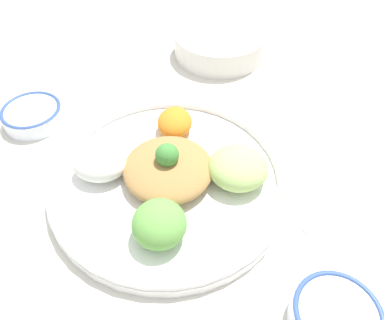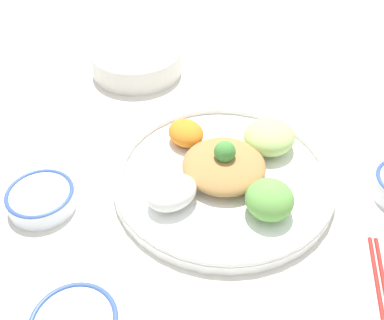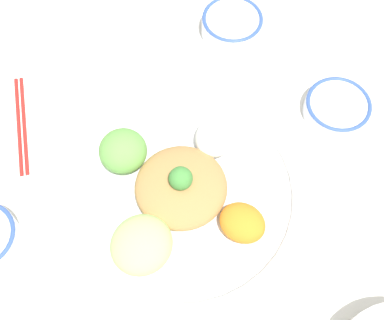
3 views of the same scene
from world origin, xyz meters
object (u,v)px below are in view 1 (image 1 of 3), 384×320
Objects in this scene: serving_spoon_main at (341,209)px; rice_bowl_plain at (32,114)px; side_serving_bowl at (219,42)px; salad_platter at (170,176)px; sauce_bowl_red at (335,317)px.

rice_bowl_plain is at bearing -55.30° from serving_spoon_main.
serving_spoon_main is (-0.32, 0.40, -0.03)m from side_serving_bowl.
salad_platter is at bearing -44.57° from serving_spoon_main.
side_serving_bowl is 1.90× the size of serving_spoon_main.
side_serving_bowl is (0.03, -0.43, 0.01)m from salad_platter.
sauce_bowl_red reaches higher than rice_bowl_plain.
serving_spoon_main is at bearing 128.74° from side_serving_bowl.
side_serving_bowl reaches higher than serving_spoon_main.
salad_platter is 0.29m from serving_spoon_main.
serving_spoon_main is (-0.61, 0.03, -0.02)m from rice_bowl_plain.
salad_platter is at bearing -28.79° from sauce_bowl_red.
salad_platter is 3.53× the size of serving_spoon_main.
sauce_bowl_red is 0.52× the size of side_serving_bowl.
serving_spoon_main is (-0.29, -0.04, -0.02)m from salad_platter.
salad_platter is 0.44m from side_serving_bowl.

